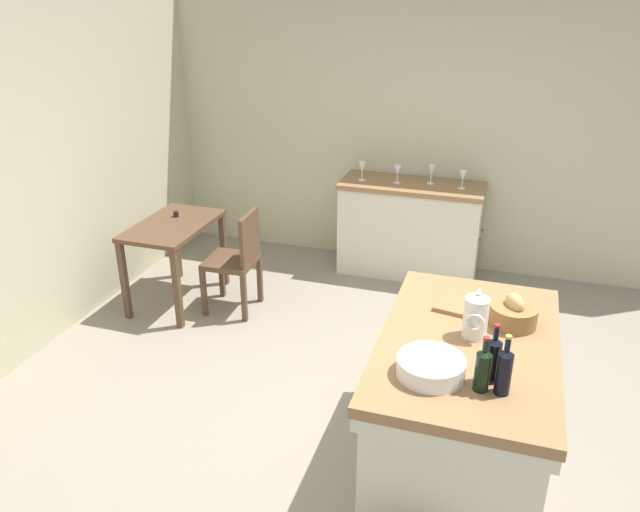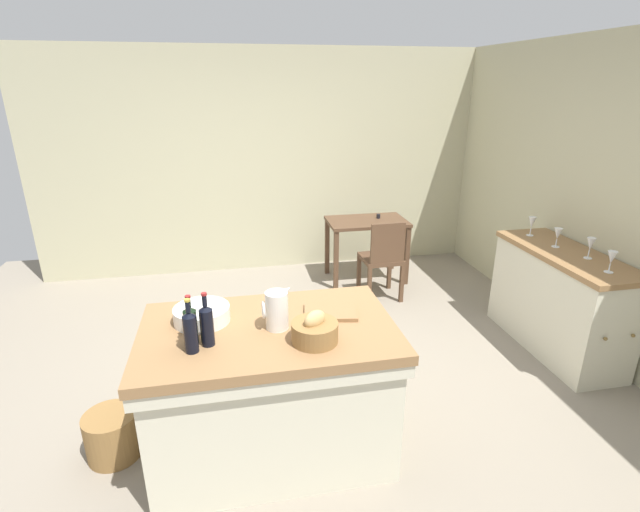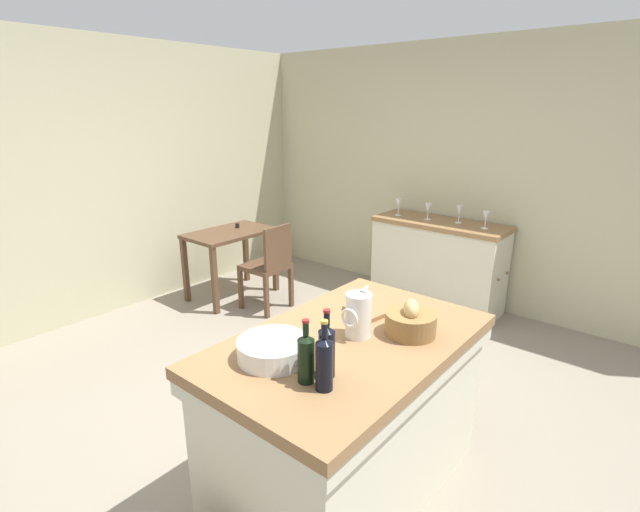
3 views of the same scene
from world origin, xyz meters
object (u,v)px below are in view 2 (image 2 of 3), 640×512
at_px(wooden_chair, 383,257).
at_px(wine_bottle_amber, 191,324).
at_px(bread_basket, 315,330).
at_px(island_table, 271,386).
at_px(pitcher, 277,310).
at_px(wine_glass_far_left, 612,258).
at_px(wine_glass_left, 591,244).
at_px(writing_desk, 367,230).
at_px(cutting_board, 330,312).
at_px(wine_bottle_dark, 207,324).
at_px(wine_glass_right, 532,223).
at_px(wicker_hamper, 112,435).
at_px(wine_glass_middle, 558,234).
at_px(wine_bottle_green, 190,331).
at_px(side_cabinet, 559,301).
at_px(wash_bowl, 202,314).

distance_m(wooden_chair, wine_bottle_amber, 2.80).
bearing_deg(bread_basket, island_table, 138.44).
relative_size(pitcher, bread_basket, 1.04).
xyz_separation_m(wine_glass_far_left, wine_glass_left, (0.06, 0.29, 0.00)).
height_order(writing_desk, pitcher, pitcher).
distance_m(bread_basket, cutting_board, 0.34).
distance_m(wine_bottle_dark, wine_glass_far_left, 2.91).
xyz_separation_m(pitcher, wine_glass_right, (2.46, 1.24, 0.02)).
bearing_deg(wicker_hamper, writing_desk, 45.86).
bearing_deg(wine_glass_far_left, wine_glass_middle, 90.76).
bearing_deg(wine_glass_middle, wine_glass_right, 93.94).
height_order(wine_bottle_amber, wine_bottle_green, wine_bottle_green).
bearing_deg(side_cabinet, wooden_chair, 133.48).
relative_size(island_table, side_cabinet, 1.11).
bearing_deg(writing_desk, wicker_hamper, -134.14).
bearing_deg(bread_basket, wine_bottle_amber, 169.80).
distance_m(wine_bottle_amber, wine_glass_left, 3.10).
height_order(wine_glass_far_left, wine_glass_middle, wine_glass_middle).
height_order(writing_desk, wine_glass_middle, wine_glass_middle).
relative_size(side_cabinet, wine_glass_middle, 8.03).
xyz_separation_m(pitcher, wine_bottle_amber, (-0.47, -0.07, -0.00)).
distance_m(pitcher, wine_bottle_amber, 0.48).
height_order(wine_bottle_amber, wine_glass_middle, wine_bottle_amber).
height_order(pitcher, wash_bowl, pitcher).
xyz_separation_m(writing_desk, wicker_hamper, (-2.35, -2.43, -0.46)).
xyz_separation_m(wine_bottle_green, wine_glass_middle, (2.95, 1.07, 0.00)).
bearing_deg(wine_bottle_dark, side_cabinet, 17.00).
height_order(side_cabinet, wine_glass_left, wine_glass_left).
relative_size(wine_bottle_dark, wine_glass_right, 1.74).
bearing_deg(bread_basket, cutting_board, 62.84).
distance_m(pitcher, wine_glass_left, 2.62).
height_order(wooden_chair, wine_glass_middle, wine_glass_middle).
height_order(wash_bowl, wine_bottle_dark, wine_bottle_dark).
height_order(writing_desk, wine_glass_right, wine_glass_right).
relative_size(cutting_board, wine_glass_right, 1.81).
distance_m(side_cabinet, bread_basket, 2.55).
height_order(writing_desk, wooden_chair, wooden_chair).
xyz_separation_m(side_cabinet, wine_bottle_amber, (-2.97, -0.84, 0.54)).
distance_m(wine_bottle_amber, wine_glass_middle, 3.11).
distance_m(bread_basket, wine_bottle_green, 0.65).
distance_m(island_table, wooden_chair, 2.42).
bearing_deg(wicker_hamper, wine_glass_middle, 12.07).
xyz_separation_m(wash_bowl, wine_glass_middle, (2.91, 0.74, 0.08)).
height_order(wash_bowl, wine_glass_far_left, wine_glass_far_left).
bearing_deg(side_cabinet, wash_bowl, -168.31).
bearing_deg(wicker_hamper, cutting_board, -1.97).
bearing_deg(cutting_board, island_table, -166.47).
bearing_deg(wine_bottle_green, bread_basket, -2.20).
relative_size(writing_desk, wine_glass_right, 5.14).
bearing_deg(wine_bottle_green, wine_bottle_amber, 92.90).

